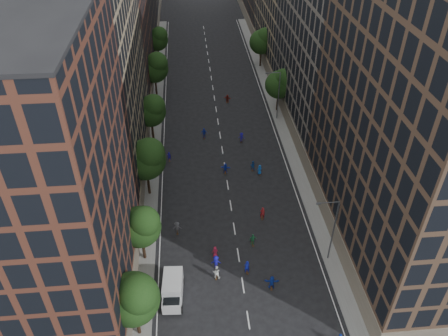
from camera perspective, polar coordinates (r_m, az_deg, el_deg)
The scene contains 35 objects.
ground at distance 74.02m, azimuth -0.49°, elevation 4.11°, with size 240.00×240.00×0.00m, color black.
sidewalk_left at distance 80.54m, azimuth -9.53°, elevation 6.56°, with size 4.00×105.00×0.15m, color slate.
sidewalk_right at distance 82.00m, azimuth 7.53°, elevation 7.34°, with size 4.00×105.00×0.15m, color slate.
bldg_left_a at distance 43.79m, azimuth -22.80°, elevation -1.33°, with size 14.00×22.00×30.00m, color #4E291E.
bldg_left_b at distance 63.13m, azimuth -18.15°, elevation 13.66°, with size 14.00×26.00×34.00m, color #8E7C5D.
bldg_left_c at distance 85.37m, azimuth -15.10°, elevation 17.90°, with size 14.00×20.00×28.00m, color #4E291E.
bldg_right_a at distance 49.32m, azimuth 24.78°, elevation 6.76°, with size 14.00×30.00×36.00m, color #4A3628.
bldg_right_b at distance 74.11m, azimuth 14.68°, elevation 17.20°, with size 14.00×28.00×33.00m, color #5F564E.
tree_left_0 at distance 43.23m, azimuth -11.63°, elevation -16.26°, with size 5.20×5.20×8.83m.
tree_left_1 at distance 50.16m, azimuth -10.75°, elevation -7.39°, with size 4.80×4.80×8.21m.
tree_left_2 at distance 58.87m, azimuth -10.09°, elevation 1.31°, with size 5.60×5.60×9.45m.
tree_left_3 at distance 71.01m, azimuth -9.47°, elevation 7.51°, with size 5.00×5.00×8.58m.
tree_left_4 at distance 85.20m, azimuth -9.00°, elevation 12.92°, with size 5.40×5.40×9.08m.
tree_left_5 at distance 100.20m, azimuth -8.64°, elevation 16.39°, with size 4.80×4.80×8.33m.
tree_right_a at distance 79.62m, azimuth 7.36°, elevation 10.94°, with size 5.00×5.00×8.39m.
tree_right_b at distance 97.54m, azimuth 5.05°, elevation 16.25°, with size 5.20×5.20×8.83m.
streetlamp_near at distance 51.08m, azimuth 13.94°, elevation -7.56°, with size 2.64×0.22×9.06m.
streetlamp_far at distance 77.12m, azimuth 6.99°, elevation 9.69°, with size 2.64×0.22×9.06m.
cargo_van at distance 49.14m, azimuth -6.72°, elevation -15.49°, with size 2.48×4.81×2.49m.
skater_1 at distance 51.42m, azimuth 3.01°, elevation -12.77°, with size 0.65×0.43×1.79m, color #1621B9.
skater_3 at distance 51.83m, azimuth -1.05°, elevation -12.20°, with size 1.14×0.65×1.76m, color #141297.
skater_4 at distance 49.98m, azimuth -6.62°, elevation -15.29°, with size 0.88×0.37×1.51m, color #1429A9.
skater_5 at distance 50.24m, azimuth 6.26°, elevation -14.65°, with size 1.63×0.52×1.76m, color #122C97.
skater_6 at distance 52.99m, azimuth -1.16°, elevation -10.93°, with size 0.77×0.50×1.57m, color #A81C39.
skater_7 at distance 57.84m, azimuth 5.04°, elevation -5.89°, with size 0.66×0.43×1.81m, color maroon.
skater_8 at distance 50.84m, azimuth -1.00°, elevation -13.46°, with size 0.88×0.68×1.80m, color silver.
skater_9 at distance 56.02m, azimuth -6.14°, elevation -7.78°, with size 1.12×0.64×1.73m, color #3E3F43.
skater_10 at distance 54.39m, azimuth 3.78°, elevation -9.34°, with size 0.99×0.41×1.69m, color #227341.
skater_11 at distance 65.32m, azimuth 0.18°, elevation -0.07°, with size 1.48×0.47×1.59m, color #172EBE.
skater_12 at distance 65.25m, azimuth 4.67°, elevation -0.25°, with size 0.78×0.51×1.59m, color blue.
skater_13 at distance 68.43m, azimuth -7.18°, elevation 1.49°, with size 0.55×0.36×1.51m, color #1A1295.
skater_14 at distance 66.08m, azimuth 3.76°, elevation 0.30°, with size 0.75×0.58×1.53m, color #123F97.
skater_15 at distance 72.42m, azimuth 2.29°, elevation 4.01°, with size 1.04×0.60×1.60m, color #1C14A6.
skater_16 at distance 73.24m, azimuth -2.61°, elevation 4.53°, with size 1.09×0.45×1.86m, color #1529AB.
skater_17 at distance 84.15m, azimuth 0.45°, elevation 9.03°, with size 1.42×0.45×1.53m, color maroon.
Camera 1 is at (-4.93, -22.09, 40.01)m, focal length 35.00 mm.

